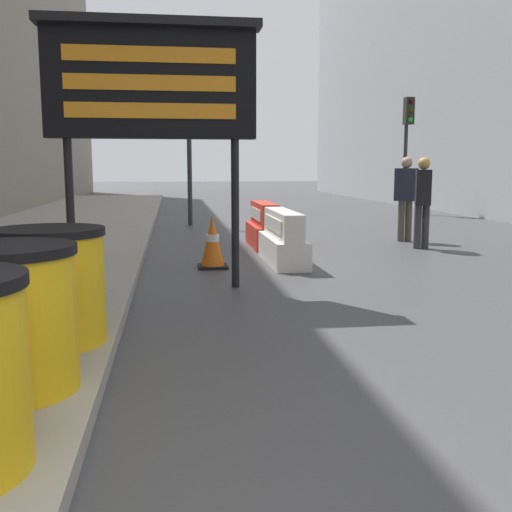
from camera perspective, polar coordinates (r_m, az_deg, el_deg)
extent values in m
cylinder|color=yellow|center=(4.01, -22.60, -5.96)|extent=(0.84, 0.84, 0.85)
cylinder|color=black|center=(3.93, -22.98, 0.51)|extent=(0.87, 0.87, 0.06)
cylinder|color=yellow|center=(4.98, -18.95, -3.04)|extent=(0.84, 0.84, 0.85)
cylinder|color=black|center=(4.91, -19.21, 2.19)|extent=(0.87, 0.87, 0.06)
cylinder|color=black|center=(7.55, -17.24, 3.64)|extent=(0.10, 0.10, 1.85)
cylinder|color=black|center=(7.49, -1.99, 3.98)|extent=(0.10, 0.10, 1.85)
cube|color=black|center=(7.50, -9.96, 15.83)|extent=(2.49, 0.24, 1.28)
cube|color=black|center=(7.55, -10.12, 21.09)|extent=(2.61, 0.34, 0.10)
cube|color=orange|center=(7.42, -10.06, 18.40)|extent=(1.99, 0.02, 0.18)
cube|color=orange|center=(7.37, -9.99, 15.96)|extent=(1.99, 0.02, 0.18)
cube|color=orange|center=(7.33, -9.93, 13.48)|extent=(1.99, 0.02, 0.18)
cube|color=silver|center=(9.50, 2.58, 0.59)|extent=(0.52, 1.87, 0.41)
cube|color=silver|center=(9.45, 2.60, 3.08)|extent=(0.31, 1.87, 0.41)
cube|color=white|center=(9.42, 1.61, 3.07)|extent=(0.02, 1.50, 0.21)
cube|color=red|center=(11.44, 0.78, 1.96)|extent=(0.52, 1.63, 0.42)
cube|color=red|center=(11.40, 0.78, 4.06)|extent=(0.31, 1.63, 0.42)
cube|color=white|center=(11.37, -0.04, 4.05)|extent=(0.02, 1.30, 0.21)
cube|color=black|center=(9.07, -4.14, -1.00)|extent=(0.44, 0.44, 0.04)
cone|color=orange|center=(9.01, -4.17, 1.48)|extent=(0.35, 0.35, 0.75)
cylinder|color=white|center=(9.01, -4.17, 1.72)|extent=(0.20, 0.20, 0.11)
cylinder|color=#2D2D30|center=(15.73, -6.39, 11.21)|extent=(0.12, 0.12, 4.54)
cube|color=#23281E|center=(15.77, -6.49, 17.96)|extent=(0.28, 0.28, 0.84)
sphere|color=#360605|center=(15.67, -6.50, 19.06)|extent=(0.15, 0.15, 0.15)
sphere|color=#392C06|center=(15.62, -6.48, 18.06)|extent=(0.15, 0.15, 0.15)
sphere|color=green|center=(15.58, -6.46, 17.04)|extent=(0.15, 0.15, 0.15)
cylinder|color=#2D2D30|center=(20.16, 14.03, 9.19)|extent=(0.12, 0.12, 3.68)
cube|color=#23281E|center=(20.08, 14.35, 13.25)|extent=(0.28, 0.28, 0.84)
sphere|color=#360605|center=(19.97, 14.55, 14.07)|extent=(0.15, 0.15, 0.15)
sphere|color=#392C06|center=(19.94, 14.52, 13.27)|extent=(0.15, 0.15, 0.15)
sphere|color=green|center=(19.92, 14.49, 12.47)|extent=(0.15, 0.15, 0.15)
cylinder|color=#514C42|center=(12.59, 13.66, 3.25)|extent=(0.14, 0.14, 0.83)
cylinder|color=#514C42|center=(12.65, 14.31, 3.25)|extent=(0.14, 0.14, 0.83)
cube|color=#232838|center=(12.57, 14.11, 6.62)|extent=(0.52, 0.45, 0.65)
sphere|color=tan|center=(12.57, 14.18, 8.63)|extent=(0.23, 0.23, 0.23)
cylinder|color=#333338|center=(11.53, 15.14, 2.70)|extent=(0.13, 0.13, 0.82)
cylinder|color=#333338|center=(11.59, 15.84, 2.70)|extent=(0.13, 0.13, 0.82)
cube|color=black|center=(11.51, 15.63, 6.32)|extent=(0.39, 0.50, 0.65)
sphere|color=tan|center=(11.51, 15.72, 8.48)|extent=(0.22, 0.22, 0.22)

